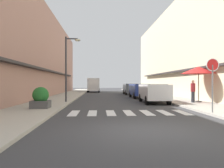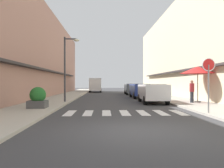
{
  "view_description": "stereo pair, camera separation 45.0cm",
  "coord_description": "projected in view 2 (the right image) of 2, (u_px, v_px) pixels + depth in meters",
  "views": [
    {
      "loc": [
        -1.53,
        -7.3,
        1.57
      ],
      "look_at": [
        -0.27,
        15.48,
        1.46
      ],
      "focal_mm": 36.14,
      "sensor_mm": 36.0,
      "label": 1
    },
    {
      "loc": [
        -1.08,
        -7.32,
        1.57
      ],
      "look_at": [
        -0.27,
        15.48,
        1.46
      ],
      "focal_mm": 36.14,
      "sensor_mm": 36.0,
      "label": 2
    }
  ],
  "objects": [
    {
      "name": "sidewalk_left",
      "position": [
        64.0,
        97.0,
        24.18
      ],
      "size": [
        3.18,
        59.58,
        0.12
      ],
      "primitive_type": "cube",
      "color": "#ADA899",
      "rests_on": "ground_plane"
    },
    {
      "name": "parked_car_far",
      "position": [
        132.0,
        88.0,
        30.38
      ],
      "size": [
        1.85,
        4.24,
        1.47
      ],
      "color": "#4C5156",
      "rests_on": "ground_plane"
    },
    {
      "name": "parked_car_mid",
      "position": [
        140.0,
        89.0,
        23.38
      ],
      "size": [
        1.83,
        4.47,
        1.47
      ],
      "color": "navy",
      "rests_on": "ground_plane"
    },
    {
      "name": "pedestrian_walking_near",
      "position": [
        192.0,
        91.0,
        16.65
      ],
      "size": [
        0.34,
        0.34,
        1.65
      ],
      "rotation": [
        0.0,
        0.0,
        5.02
      ],
      "color": "#282B33",
      "rests_on": "sidewalk_right"
    },
    {
      "name": "building_row_left",
      "position": [
        29.0,
        54.0,
        25.14
      ],
      "size": [
        5.5,
        40.3,
        9.65
      ],
      "color": "#A87A6B",
      "rests_on": "ground_plane"
    },
    {
      "name": "sidewalk_right",
      "position": [
        163.0,
        97.0,
        24.56
      ],
      "size": [
        3.18,
        59.58,
        0.12
      ],
      "primitive_type": "cube",
      "color": "#9E998E",
      "rests_on": "ground_plane"
    },
    {
      "name": "planter_corner",
      "position": [
        38.0,
        98.0,
        13.1
      ],
      "size": [
        1.02,
        1.02,
        1.22
      ],
      "color": "#4C4C4C",
      "rests_on": "sidewalk_left"
    },
    {
      "name": "crosswalk",
      "position": [
        125.0,
        113.0,
        11.78
      ],
      "size": [
        6.15,
        2.2,
        0.01
      ],
      "color": "silver",
      "rests_on": "ground_plane"
    },
    {
      "name": "cafe_umbrella",
      "position": [
        198.0,
        70.0,
        17.05
      ],
      "size": [
        2.68,
        2.68,
        2.7
      ],
      "color": "#262626",
      "rests_on": "sidewalk_right"
    },
    {
      "name": "round_street_sign",
      "position": [
        209.0,
        71.0,
        10.91
      ],
      "size": [
        0.65,
        0.07,
        2.66
      ],
      "color": "slate",
      "rests_on": "sidewalk_right"
    },
    {
      "name": "ground_plane",
      "position": [
        114.0,
        97.0,
        24.37
      ],
      "size": [
        93.63,
        93.63,
        0.0
      ],
      "primitive_type": "plane",
      "color": "#38383A"
    },
    {
      "name": "delivery_van",
      "position": [
        95.0,
        84.0,
        38.68
      ],
      "size": [
        2.05,
        5.42,
        2.37
      ],
      "color": "silver",
      "rests_on": "ground_plane"
    },
    {
      "name": "parked_car_near",
      "position": [
        153.0,
        91.0,
        17.41
      ],
      "size": [
        1.88,
        4.16,
        1.47
      ],
      "color": "silver",
      "rests_on": "ground_plane"
    },
    {
      "name": "building_row_right",
      "position": [
        195.0,
        49.0,
        25.81
      ],
      "size": [
        5.5,
        40.3,
        10.89
      ],
      "color": "beige",
      "rests_on": "ground_plane"
    },
    {
      "name": "street_lamp",
      "position": [
        67.0,
        62.0,
        17.47
      ],
      "size": [
        1.19,
        0.28,
        5.02
      ],
      "color": "#38383D",
      "rests_on": "sidewalk_left"
    }
  ]
}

